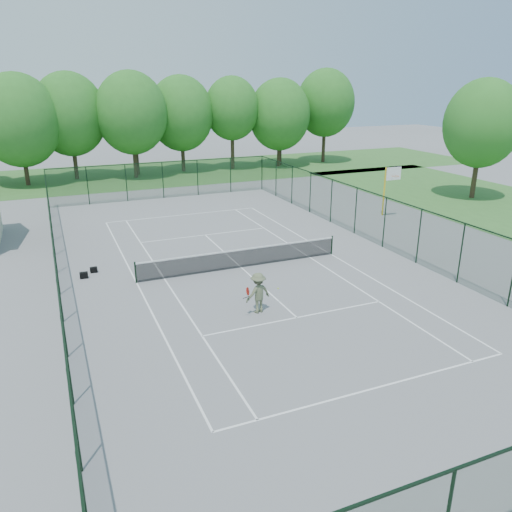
% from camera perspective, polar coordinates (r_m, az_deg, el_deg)
% --- Properties ---
extents(ground, '(140.00, 140.00, 0.00)m').
position_cam_1_polar(ground, '(26.37, -1.69, -1.33)').
color(ground, gray).
rests_on(ground, ground).
extents(grass_far, '(80.00, 16.00, 0.01)m').
position_cam_1_polar(grass_far, '(54.55, -13.33, 9.05)').
color(grass_far, '#3E7631').
rests_on(grass_far, ground).
extents(grass_side, '(14.00, 40.00, 0.01)m').
position_cam_1_polar(grass_side, '(43.54, 27.14, 4.89)').
color(grass_side, '#3E7631').
rests_on(grass_side, ground).
extents(court_lines, '(11.05, 23.85, 0.01)m').
position_cam_1_polar(court_lines, '(26.36, -1.69, -1.33)').
color(court_lines, white).
rests_on(court_lines, ground).
extents(tennis_net, '(11.08, 0.08, 1.10)m').
position_cam_1_polar(tennis_net, '(26.17, -1.70, -0.16)').
color(tennis_net, black).
rests_on(tennis_net, ground).
extents(fence_enclosure, '(18.05, 36.05, 3.02)m').
position_cam_1_polar(fence_enclosure, '(25.85, -1.72, 1.90)').
color(fence_enclosure, '#17371E').
rests_on(fence_enclosure, ground).
extents(tree_line_far, '(39.40, 6.40, 9.70)m').
position_cam_1_polar(tree_line_far, '(53.85, -13.83, 15.31)').
color(tree_line_far, '#413120').
rests_on(tree_line_far, ground).
extents(basketball_goal, '(1.20, 1.43, 3.65)m').
position_cam_1_polar(basketball_goal, '(37.03, 15.00, 8.23)').
color(basketball_goal, yellow).
rests_on(basketball_goal, ground).
extents(tree_side, '(6.08, 6.08, 9.63)m').
position_cam_1_polar(tree_side, '(45.30, 24.46, 13.61)').
color(tree_side, '#413120').
rests_on(tree_side, ground).
extents(sports_bag_a, '(0.41, 0.27, 0.31)m').
position_cam_1_polar(sports_bag_a, '(26.35, -19.08, -2.10)').
color(sports_bag_a, black).
rests_on(sports_bag_a, ground).
extents(sports_bag_b, '(0.36, 0.22, 0.28)m').
position_cam_1_polar(sports_bag_b, '(26.98, -18.06, -1.51)').
color(sports_bag_b, black).
rests_on(sports_bag_b, ground).
extents(tennis_player, '(2.01, 0.96, 1.78)m').
position_cam_1_polar(tennis_player, '(21.06, 0.24, -4.23)').
color(tennis_player, '#5E6647').
rests_on(tennis_player, ground).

